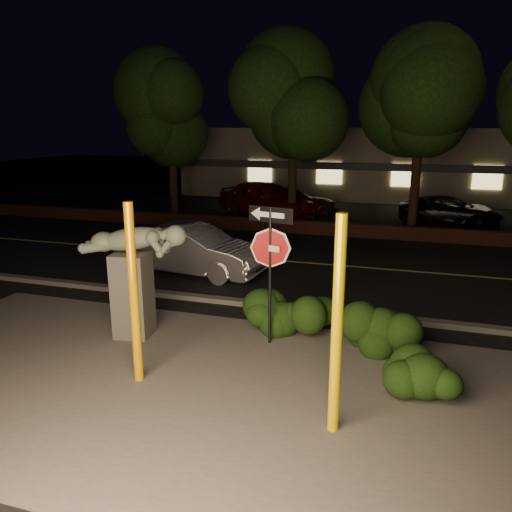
{
  "coord_description": "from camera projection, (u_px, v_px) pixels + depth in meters",
  "views": [
    {
      "loc": [
        2.37,
        -7.66,
        4.13
      ],
      "look_at": [
        -0.49,
        1.55,
        1.6
      ],
      "focal_mm": 35.0,
      "sensor_mm": 36.0,
      "label": 1
    }
  ],
  "objects": [
    {
      "name": "ground",
      "position": [
        338.0,
        243.0,
        18.04
      ],
      "size": [
        90.0,
        90.0,
        0.0
      ],
      "primitive_type": "plane",
      "color": "black",
      "rests_on": "ground"
    },
    {
      "name": "patio",
      "position": [
        238.0,
        395.0,
        7.88
      ],
      "size": [
        14.0,
        6.0,
        0.02
      ],
      "primitive_type": "cube",
      "color": "#4C4944",
      "rests_on": "ground"
    },
    {
      "name": "road",
      "position": [
        324.0,
        265.0,
        15.27
      ],
      "size": [
        80.0,
        8.0,
        0.01
      ],
      "primitive_type": "cube",
      "color": "black",
      "rests_on": "ground"
    },
    {
      "name": "lane_marking",
      "position": [
        324.0,
        264.0,
        15.26
      ],
      "size": [
        80.0,
        0.12,
        0.0
      ],
      "primitive_type": "cube",
      "color": "#B8B049",
      "rests_on": "road"
    },
    {
      "name": "curb",
      "position": [
        294.0,
        308.0,
        11.47
      ],
      "size": [
        80.0,
        0.25,
        0.12
      ],
      "primitive_type": "cube",
      "color": "#4C4944",
      "rests_on": "ground"
    },
    {
      "name": "brick_wall",
      "position": [
        344.0,
        230.0,
        19.18
      ],
      "size": [
        40.0,
        0.35,
        0.5
      ],
      "primitive_type": "cube",
      "color": "#4F2519",
      "rests_on": "ground"
    },
    {
      "name": "parking_lot",
      "position": [
        359.0,
        212.0,
        24.5
      ],
      "size": [
        40.0,
        12.0,
        0.01
      ],
      "primitive_type": "cube",
      "color": "black",
      "rests_on": "ground"
    },
    {
      "name": "building",
      "position": [
        374.0,
        160.0,
        31.37
      ],
      "size": [
        22.0,
        10.2,
        4.0
      ],
      "color": "gray",
      "rests_on": "ground"
    },
    {
      "name": "tree_far_a",
      "position": [
        170.0,
        97.0,
        21.76
      ],
      "size": [
        4.6,
        4.6,
        7.43
      ],
      "color": "black",
      "rests_on": "ground"
    },
    {
      "name": "tree_far_b",
      "position": [
        294.0,
        76.0,
        20.18
      ],
      "size": [
        5.2,
        5.2,
        8.41
      ],
      "color": "black",
      "rests_on": "ground"
    },
    {
      "name": "tree_far_c",
      "position": [
        423.0,
        83.0,
        18.47
      ],
      "size": [
        4.8,
        4.8,
        7.84
      ],
      "color": "black",
      "rests_on": "ground"
    },
    {
      "name": "yellow_pole_left",
      "position": [
        134.0,
        295.0,
        7.96
      ],
      "size": [
        0.15,
        0.15,
        3.01
      ],
      "primitive_type": "cylinder",
      "color": "#FFB203",
      "rests_on": "ground"
    },
    {
      "name": "yellow_pole_right",
      "position": [
        337.0,
        328.0,
        6.58
      ],
      "size": [
        0.15,
        0.15,
        3.08
      ],
      "primitive_type": "cylinder",
      "color": "#FFDB01",
      "rests_on": "ground"
    },
    {
      "name": "signpost",
      "position": [
        270.0,
        248.0,
        9.28
      ],
      "size": [
        0.9,
        0.22,
        2.69
      ],
      "rotation": [
        0.0,
        0.0,
        -0.22
      ],
      "color": "black",
      "rests_on": "ground"
    },
    {
      "name": "sculpture",
      "position": [
        133.0,
        268.0,
        9.77
      ],
      "size": [
        2.17,
        0.86,
        2.31
      ],
      "rotation": [
        0.0,
        0.0,
        0.15
      ],
      "color": "#4C4944",
      "rests_on": "ground"
    },
    {
      "name": "hedge_center",
      "position": [
        292.0,
        310.0,
        10.17
      ],
      "size": [
        1.91,
        0.91,
        0.99
      ],
      "primitive_type": "ellipsoid",
      "rotation": [
        0.0,
        0.0,
        0.01
      ],
      "color": "black",
      "rests_on": "ground"
    },
    {
      "name": "hedge_right",
      "position": [
        378.0,
        325.0,
        9.28
      ],
      "size": [
        1.77,
        1.18,
        1.07
      ],
      "primitive_type": "ellipsoid",
      "rotation": [
        0.0,
        0.0,
        -0.2
      ],
      "color": "black",
      "rests_on": "ground"
    },
    {
      "name": "hedge_far_right",
      "position": [
        425.0,
        372.0,
        7.71
      ],
      "size": [
        1.27,
        0.79,
        0.88
      ],
      "primitive_type": "ellipsoid",
      "rotation": [
        0.0,
        0.0,
        -0.0
      ],
      "color": "black",
      "rests_on": "ground"
    },
    {
      "name": "silver_sedan",
      "position": [
        192.0,
        250.0,
        14.22
      ],
      "size": [
        4.4,
        2.04,
        1.4
      ],
      "primitive_type": "imported",
      "rotation": [
        0.0,
        0.0,
        1.43
      ],
      "color": "silver",
      "rests_on": "ground"
    },
    {
      "name": "parked_car_red",
      "position": [
        266.0,
        199.0,
        23.06
      ],
      "size": [
        5.29,
        4.15,
        1.69
      ],
      "primitive_type": "imported",
      "rotation": [
        0.0,
        0.0,
        1.06
      ],
      "color": "maroon",
      "rests_on": "ground"
    },
    {
      "name": "parked_car_darkred",
      "position": [
        292.0,
        202.0,
        23.47
      ],
      "size": [
        4.79,
        3.12,
        1.29
      ],
      "primitive_type": "imported",
      "rotation": [
        0.0,
        0.0,
        1.89
      ],
      "color": "#380F0B",
      "rests_on": "ground"
    },
    {
      "name": "parked_car_dark",
      "position": [
        449.0,
        210.0,
        21.51
      ],
      "size": [
        4.4,
        2.39,
        1.17
      ],
      "primitive_type": "imported",
      "rotation": [
        0.0,
        0.0,
        1.46
      ],
      "color": "black",
      "rests_on": "ground"
    }
  ]
}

